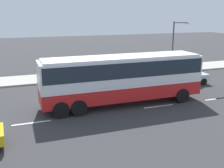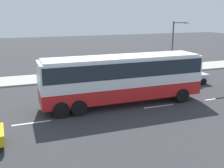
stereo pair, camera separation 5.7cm
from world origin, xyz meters
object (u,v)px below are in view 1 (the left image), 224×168
object	(u,v)px
coach_bus	(123,75)
car_silver_hatch	(184,76)
pedestrian_near_curb	(64,70)
street_lamp	(175,42)

from	to	relation	value
coach_bus	car_silver_hatch	world-z (taller)	coach_bus
car_silver_hatch	pedestrian_near_curb	world-z (taller)	pedestrian_near_curb
street_lamp	coach_bus	bearing A→B (deg)	-139.53
pedestrian_near_curb	coach_bus	bearing A→B (deg)	-1.53
pedestrian_near_curb	car_silver_hatch	bearing A→B (deg)	44.33
pedestrian_near_curb	street_lamp	size ratio (longest dim) A/B	0.31
car_silver_hatch	street_lamp	distance (m)	5.92
coach_bus	pedestrian_near_curb	world-z (taller)	coach_bus
car_silver_hatch	coach_bus	bearing A→B (deg)	-154.83
coach_bus	street_lamp	bearing A→B (deg)	40.53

